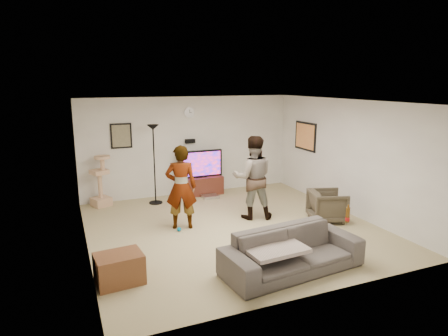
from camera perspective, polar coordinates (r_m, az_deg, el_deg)
name	(u,v)px	position (r m, az deg, el deg)	size (l,w,h in m)	color
floor	(232,228)	(7.97, 1.24, -8.73)	(5.50, 5.50, 0.02)	tan
ceiling	(233,101)	(7.44, 1.33, 9.67)	(5.50, 5.50, 0.02)	white
wall_back	(189,146)	(10.14, -5.03, 3.22)	(5.50, 0.04, 2.50)	silver
wall_front	(318,209)	(5.30, 13.47, -5.73)	(5.50, 0.04, 2.50)	silver
wall_left	(83,180)	(6.99, -19.82, -1.71)	(0.04, 5.50, 2.50)	silver
wall_right	(347,157)	(9.06, 17.41, 1.57)	(0.04, 5.50, 2.50)	silver
wall_clock	(189,113)	(10.01, -5.07, 8.00)	(0.26, 0.26, 0.04)	white
wall_speaker	(190,141)	(10.06, -4.94, 3.90)	(0.25, 0.10, 0.10)	black
picture_back	(121,136)	(9.70, -14.68, 4.53)	(0.42, 0.03, 0.52)	#6D684F
picture_right	(305,136)	(10.26, 11.70, 4.53)	(0.03, 0.78, 0.62)	#FC9450
tv_stand	(201,186)	(10.19, -3.42, -2.56)	(1.13, 0.45, 0.47)	#471E15
console_box	(210,197)	(9.92, -2.02, -4.15)	(0.40, 0.30, 0.07)	silver
tv	(200,164)	(10.05, -3.46, 0.63)	(1.16, 0.08, 0.69)	black
tv_screen	(201,164)	(10.01, -3.38, 0.58)	(1.07, 0.01, 0.60)	#FC2A2B
floor_lamp	(154,165)	(9.41, -10.06, 0.46)	(0.32, 0.32, 1.89)	black
cat_tree	(100,181)	(9.59, -17.55, -1.80)	(0.39, 0.39, 1.21)	tan
person_left	(181,187)	(7.77, -6.24, -2.78)	(0.61, 0.40, 1.68)	#9498A5
person_right	(253,178)	(8.31, 4.21, -1.39)	(0.86, 0.67, 1.77)	#3568A4
sofa	(292,251)	(6.25, 9.88, -11.79)	(2.22, 0.87, 0.65)	#4A4541
throw_blanket	(274,248)	(6.05, 7.20, -11.39)	(0.90, 0.70, 0.06)	#B9A59B
beer_bottle	(348,215)	(6.67, 17.50, -6.50)	(0.06, 0.06, 0.25)	#5B350A
armchair	(327,206)	(8.53, 14.73, -5.33)	(0.69, 0.71, 0.65)	#3D3629
side_table	(119,269)	(6.07, -14.94, -13.90)	(0.66, 0.50, 0.44)	brown
toy_ball	(179,229)	(7.83, -6.52, -8.82)	(0.08, 0.08, 0.08)	#0076AE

